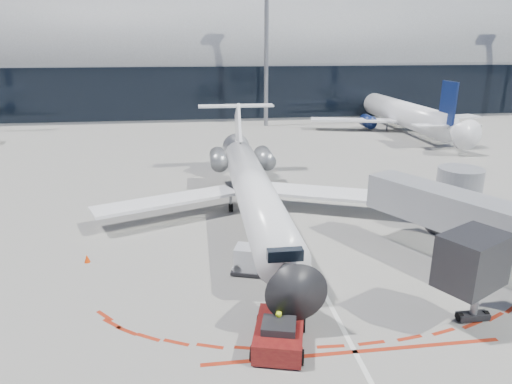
{
  "coord_description": "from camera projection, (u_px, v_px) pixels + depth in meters",
  "views": [
    {
      "loc": [
        -6.74,
        -28.18,
        13.37
      ],
      "look_at": [
        -2.56,
        3.51,
        2.89
      ],
      "focal_mm": 32.0,
      "sensor_mm": 36.0,
      "label": 1
    }
  ],
  "objects": [
    {
      "name": "regional_jet",
      "position": [
        252.0,
        186.0,
        35.99
      ],
      "size": [
        25.09,
        30.93,
        7.75
      ],
      "color": "white",
      "rests_on": "ground"
    },
    {
      "name": "pushback_tug",
      "position": [
        279.0,
        334.0,
        20.97
      ],
      "size": [
        3.07,
        5.64,
        1.44
      ],
      "rotation": [
        0.0,
        0.0,
        -0.26
      ],
      "color": "#510B0E",
      "rests_on": "ground"
    },
    {
      "name": "bg_airliner_1",
      "position": [
        400.0,
        95.0,
        72.71
      ],
      "size": [
        33.64,
        35.62,
        10.88
      ],
      "primitive_type": null,
      "color": "white",
      "rests_on": "ground"
    },
    {
      "name": "apron_stop_bar",
      "position": [
        355.0,
        352.0,
        20.72
      ],
      "size": [
        14.0,
        0.25,
        0.01
      ],
      "primitive_type": "cube",
      "color": "maroon",
      "rests_on": "ground"
    },
    {
      "name": "light_mast_centre",
      "position": [
        266.0,
        48.0,
        73.5
      ],
      "size": [
        0.7,
        0.7,
        25.0
      ],
      "primitive_type": "cylinder",
      "color": "gray",
      "rests_on": "ground"
    },
    {
      "name": "terminal_building",
      "position": [
        228.0,
        69.0,
        90.11
      ],
      "size": [
        150.0,
        24.15,
        24.0
      ],
      "color": "gray",
      "rests_on": "ground"
    },
    {
      "name": "ramp_worker",
      "position": [
        278.0,
        327.0,
        21.08
      ],
      "size": [
        0.74,
        0.7,
        1.71
      ],
      "primitive_type": "imported",
      "rotation": [
        0.0,
        0.0,
        3.77
      ],
      "color": "#CAE918",
      "rests_on": "ground"
    },
    {
      "name": "ground",
      "position": [
        299.0,
        246.0,
        31.55
      ],
      "size": [
        260.0,
        260.0,
        0.0
      ],
      "primitive_type": "plane",
      "color": "slate",
      "rests_on": "ground"
    },
    {
      "name": "apron_centerline",
      "position": [
        293.0,
        234.0,
        33.44
      ],
      "size": [
        0.25,
        40.0,
        0.01
      ],
      "primitive_type": "cube",
      "color": "silver",
      "rests_on": "ground"
    },
    {
      "name": "uld_container",
      "position": [
        247.0,
        260.0,
        27.68
      ],
      "size": [
        2.2,
        2.02,
        1.7
      ],
      "rotation": [
        0.0,
        0.0,
        -0.31
      ],
      "color": "black",
      "rests_on": "ground"
    },
    {
      "name": "safety_cone_left",
      "position": [
        87.0,
        258.0,
        29.11
      ],
      "size": [
        0.38,
        0.38,
        0.53
      ],
      "primitive_type": "cone",
      "color": "#E13804",
      "rests_on": "ground"
    },
    {
      "name": "jet_bridge",
      "position": [
        462.0,
        214.0,
        29.0
      ],
      "size": [
        10.03,
        15.2,
        4.9
      ],
      "color": "gray",
      "rests_on": "ground"
    }
  ]
}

